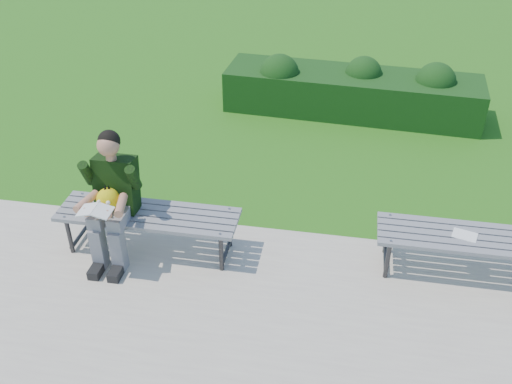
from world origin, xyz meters
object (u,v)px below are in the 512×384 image
object	(u,v)px
seated_boy	(112,195)
bench_left	(148,217)
hedge	(353,90)
bench_right	(475,241)
paper_sheet	(465,235)

from	to	relation	value
seated_boy	bench_left	bearing A→B (deg)	17.12
hedge	seated_boy	size ratio (longest dim) A/B	2.87
bench_right	paper_sheet	distance (m)	0.12
hedge	bench_left	world-z (taller)	hedge
hedge	seated_boy	distance (m)	4.36
hedge	bench_left	xyz separation A→B (m)	(-1.89, -3.67, 0.06)
bench_left	seated_boy	xyz separation A→B (m)	(-0.30, -0.09, 0.30)
bench_right	seated_boy	size ratio (longest dim) A/B	1.37
hedge	seated_boy	world-z (taller)	seated_boy
bench_left	bench_right	world-z (taller)	same
bench_left	paper_sheet	distance (m)	3.04
bench_left	paper_sheet	world-z (taller)	bench_left
bench_right	paper_sheet	bearing A→B (deg)	180.00
bench_right	bench_left	bearing A→B (deg)	-176.85
bench_left	paper_sheet	xyz separation A→B (m)	(3.03, 0.17, 0.06)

